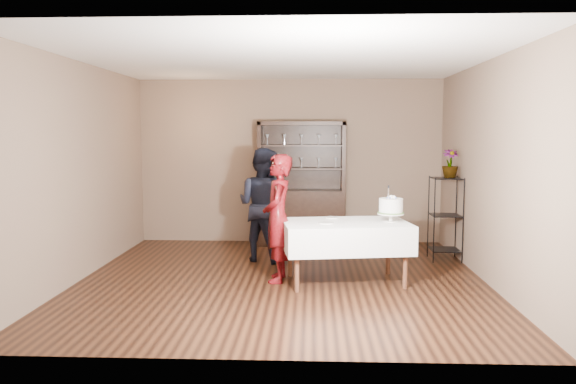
# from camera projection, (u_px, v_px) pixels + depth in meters

# --- Properties ---
(floor) EXTENTS (5.00, 5.00, 0.00)m
(floor) POSITION_uv_depth(u_px,v_px,m) (282.00, 280.00, 6.99)
(floor) COLOR black
(floor) RESTS_ON ground
(ceiling) EXTENTS (5.00, 5.00, 0.00)m
(ceiling) POSITION_uv_depth(u_px,v_px,m) (282.00, 59.00, 6.71)
(ceiling) COLOR silver
(ceiling) RESTS_ON back_wall
(back_wall) EXTENTS (5.00, 0.02, 2.70)m
(back_wall) POSITION_uv_depth(u_px,v_px,m) (290.00, 161.00, 9.33)
(back_wall) COLOR brown
(back_wall) RESTS_ON floor
(wall_left) EXTENTS (0.02, 5.00, 2.70)m
(wall_left) POSITION_uv_depth(u_px,v_px,m) (81.00, 171.00, 6.96)
(wall_left) COLOR brown
(wall_left) RESTS_ON floor
(wall_right) EXTENTS (0.02, 5.00, 2.70)m
(wall_right) POSITION_uv_depth(u_px,v_px,m) (489.00, 172.00, 6.74)
(wall_right) COLOR brown
(wall_right) RESTS_ON floor
(china_hutch) EXTENTS (1.40, 0.48, 2.00)m
(china_hutch) POSITION_uv_depth(u_px,v_px,m) (302.00, 204.00, 9.15)
(china_hutch) COLOR black
(china_hutch) RESTS_ON floor
(plant_etagere) EXTENTS (0.42, 0.42, 1.20)m
(plant_etagere) POSITION_uv_depth(u_px,v_px,m) (445.00, 215.00, 8.02)
(plant_etagere) COLOR black
(plant_etagere) RESTS_ON floor
(cake_table) EXTENTS (1.62, 1.14, 0.75)m
(cake_table) POSITION_uv_depth(u_px,v_px,m) (346.00, 236.00, 6.80)
(cake_table) COLOR white
(cake_table) RESTS_ON floor
(woman) EXTENTS (0.38, 0.57, 1.57)m
(woman) POSITION_uv_depth(u_px,v_px,m) (278.00, 218.00, 6.86)
(woman) COLOR #370605
(woman) RESTS_ON floor
(man) EXTENTS (0.97, 0.89, 1.61)m
(man) POSITION_uv_depth(u_px,v_px,m) (263.00, 205.00, 7.96)
(man) COLOR black
(man) RESTS_ON floor
(cake) EXTENTS (0.34, 0.34, 0.45)m
(cake) POSITION_uv_depth(u_px,v_px,m) (391.00, 207.00, 6.79)
(cake) COLOR white
(cake) RESTS_ON cake_table
(plate_near) EXTENTS (0.24, 0.24, 0.01)m
(plate_near) POSITION_uv_depth(u_px,v_px,m) (326.00, 223.00, 6.66)
(plate_near) COLOR white
(plate_near) RESTS_ON cake_table
(plate_far) EXTENTS (0.16, 0.16, 0.01)m
(plate_far) POSITION_uv_depth(u_px,v_px,m) (331.00, 218.00, 7.07)
(plate_far) COLOR white
(plate_far) RESTS_ON cake_table
(potted_plant) EXTENTS (0.25, 0.25, 0.40)m
(potted_plant) POSITION_uv_depth(u_px,v_px,m) (450.00, 164.00, 7.91)
(potted_plant) COLOR #4C7336
(potted_plant) RESTS_ON plant_etagere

